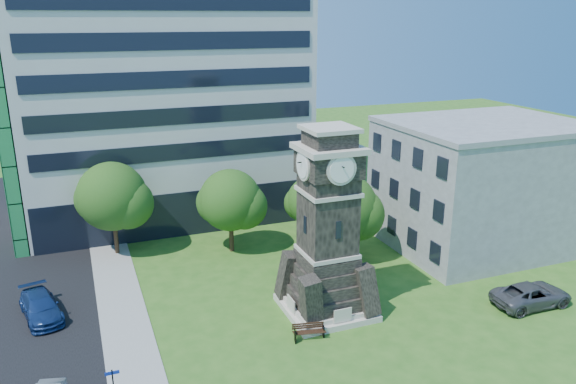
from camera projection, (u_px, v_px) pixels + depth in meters
name	position (u px, v px, depth m)	size (l,w,h in m)	color
ground	(295.00, 334.00, 34.10)	(160.00, 160.00, 0.00)	#2C5D1A
sidewalk	(125.00, 323.00, 35.25)	(3.00, 70.00, 0.06)	gray
clock_tower	(327.00, 235.00, 35.33)	(5.40, 5.40, 12.22)	beige
office_tall	(159.00, 65.00, 51.73)	(26.20, 15.11, 28.60)	silver
office_low	(482.00, 184.00, 46.57)	(15.20, 12.20, 10.40)	#A0A2A5
car_street_north	(41.00, 307.00, 35.81)	(2.06, 5.07, 1.47)	navy
car_east_lot	(532.00, 295.00, 37.33)	(2.52, 5.48, 1.52)	#4C4D51
park_bench	(309.00, 331.00, 33.49)	(1.93, 0.51, 1.00)	black
tree_nw	(113.00, 199.00, 44.42)	(6.04, 5.50, 7.63)	#332114
tree_nc	(231.00, 202.00, 45.02)	(5.50, 5.00, 6.91)	#332114
tree_ne	(312.00, 203.00, 46.62)	(4.58, 4.16, 5.90)	#332114
tree_east	(343.00, 210.00, 43.44)	(6.02, 5.48, 7.07)	#332114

